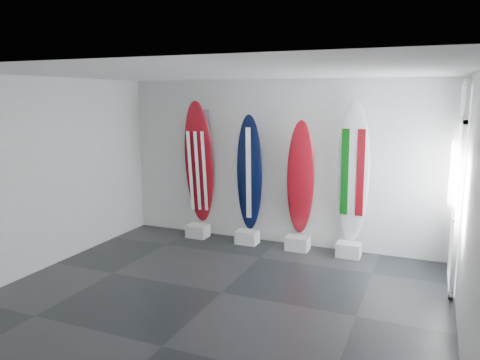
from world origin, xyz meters
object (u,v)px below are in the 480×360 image
at_px(surfboard_italy, 353,172).
at_px(surfboard_swiss, 301,179).
at_px(surfboard_usa, 199,164).
at_px(surfboard_navy, 249,173).

bearing_deg(surfboard_italy, surfboard_swiss, -175.95).
bearing_deg(surfboard_usa, surfboard_italy, -12.17).
bearing_deg(surfboard_navy, surfboard_swiss, -2.72).
relative_size(surfboard_usa, surfboard_italy, 1.00).
xyz_separation_m(surfboard_navy, surfboard_swiss, (0.97, 0.00, -0.04)).
xyz_separation_m(surfboard_navy, surfboard_italy, (1.86, 0.00, 0.13)).
bearing_deg(surfboard_navy, surfboard_usa, 177.28).
distance_m(surfboard_navy, surfboard_italy, 1.87).
xyz_separation_m(surfboard_swiss, surfboard_italy, (0.90, 0.00, 0.17)).
xyz_separation_m(surfboard_usa, surfboard_swiss, (2.00, 0.00, -0.16)).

